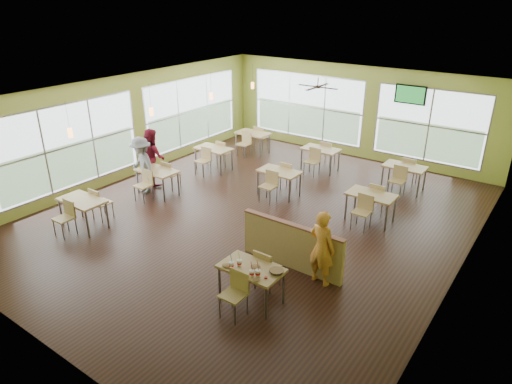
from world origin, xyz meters
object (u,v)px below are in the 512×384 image
(half_wall_divider, at_px, (292,246))
(man_plaid, at_px, (322,248))
(main_table, at_px, (251,273))
(food_basket, at_px, (276,271))

(half_wall_divider, distance_m, man_plaid, 0.84)
(main_table, xyz_separation_m, food_basket, (0.48, 0.12, 0.15))
(main_table, height_order, half_wall_divider, half_wall_divider)
(man_plaid, bearing_deg, half_wall_divider, -1.24)
(main_table, bearing_deg, half_wall_divider, 90.00)
(main_table, height_order, food_basket, main_table)
(main_table, distance_m, half_wall_divider, 1.45)
(food_basket, bearing_deg, main_table, -166.14)
(main_table, height_order, man_plaid, man_plaid)
(half_wall_divider, relative_size, man_plaid, 1.49)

